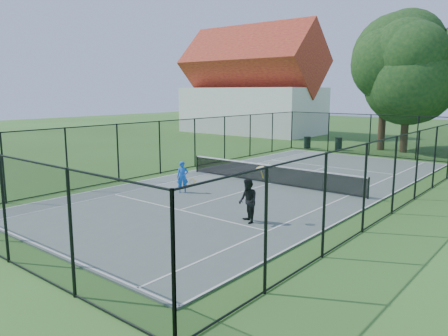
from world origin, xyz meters
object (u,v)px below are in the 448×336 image
Objects in this scene: trash_bin_left at (307,142)px; player_black at (248,201)px; tennis_net at (270,173)px; trash_bin_right at (338,144)px; player_blue at (183,177)px.

player_black is (8.54, -19.91, 0.37)m from trash_bin_left.
trash_bin_left is at bearing 111.69° from tennis_net.
tennis_net is at bearing -68.31° from trash_bin_left.
trash_bin_left is 0.44× the size of player_black.
tennis_net is 4.69× the size of player_black.
trash_bin_right is 0.71× the size of player_blue.
player_black reaches higher than player_blue.
trash_bin_left is at bearing 100.99° from player_blue.
trash_bin_left is 21.67m from player_black.
trash_bin_right is at bearing 106.43° from player_black.
tennis_net is 14.94m from trash_bin_left.
player_black is at bearing -63.38° from tennis_net.
tennis_net reaches higher than trash_bin_left.
player_black reaches higher than tennis_net.
player_blue is (0.95, -18.44, 0.26)m from trash_bin_right.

